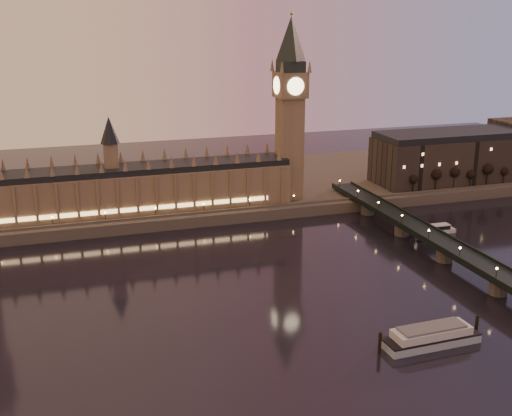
{
  "coord_description": "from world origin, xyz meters",
  "views": [
    {
      "loc": [
        -73.95,
        -215.99,
        108.51
      ],
      "look_at": [
        6.42,
        35.0,
        28.71
      ],
      "focal_mm": 45.0,
      "sensor_mm": 36.0,
      "label": 1
    }
  ],
  "objects": [
    {
      "name": "bare_tree_5",
      "position": [
        195.21,
        109.0,
        14.93
      ],
      "size": [
        5.88,
        5.88,
        11.96
      ],
      "color": "black",
      "rests_on": "ground"
    },
    {
      "name": "bare_tree_1",
      "position": [
        142.99,
        109.0,
        14.93
      ],
      "size": [
        5.88,
        5.88,
        11.96
      ],
      "color": "black",
      "rests_on": "ground"
    },
    {
      "name": "ground",
      "position": [
        0.0,
        0.0,
        0.0
      ],
      "size": [
        700.0,
        700.0,
        0.0
      ],
      "primitive_type": "plane",
      "color": "black",
      "rests_on": "ground"
    },
    {
      "name": "cruise_boat_b",
      "position": [
        108.76,
        54.7,
        1.93
      ],
      "size": [
        23.91,
        6.75,
        4.38
      ],
      "rotation": [
        0.0,
        0.0,
        -0.03
      ],
      "color": "silver",
      "rests_on": "ground"
    },
    {
      "name": "westminster_bridge",
      "position": [
        91.61,
        0.0,
        5.52
      ],
      "size": [
        13.2,
        260.0,
        15.3
      ],
      "color": "black",
      "rests_on": "ground"
    },
    {
      "name": "bare_tree_4",
      "position": [
        182.16,
        109.0,
        14.93
      ],
      "size": [
        5.88,
        5.88,
        11.96
      ],
      "color": "black",
      "rests_on": "ground"
    },
    {
      "name": "bare_tree_3",
      "position": [
        169.1,
        109.0,
        14.93
      ],
      "size": [
        5.88,
        5.88,
        11.96
      ],
      "color": "black",
      "rests_on": "ground"
    },
    {
      "name": "far_embankment",
      "position": [
        30.0,
        165.0,
        3.0
      ],
      "size": [
        560.0,
        130.0,
        6.0
      ],
      "primitive_type": "cube",
      "color": "#423D35",
      "rests_on": "ground"
    },
    {
      "name": "big_ben",
      "position": [
        53.99,
        120.99,
        63.95
      ],
      "size": [
        17.68,
        17.68,
        104.0
      ],
      "color": "brown",
      "rests_on": "ground"
    },
    {
      "name": "bare_tree_0",
      "position": [
        129.93,
        109.0,
        14.93
      ],
      "size": [
        5.88,
        5.88,
        11.96
      ],
      "color": "black",
      "rests_on": "ground"
    },
    {
      "name": "moored_barge",
      "position": [
        43.12,
        -46.8,
        3.08
      ],
      "size": [
        39.85,
        10.65,
        7.31
      ],
      "rotation": [
        0.0,
        0.0,
        0.03
      ],
      "color": "#9AB2C4",
      "rests_on": "ground"
    },
    {
      "name": "city_block",
      "position": [
        194.94,
        130.93,
        22.24
      ],
      "size": [
        155.0,
        45.0,
        34.0
      ],
      "color": "black",
      "rests_on": "ground"
    },
    {
      "name": "bare_tree_2",
      "position": [
        156.04,
        109.0,
        14.93
      ],
      "size": [
        5.88,
        5.88,
        11.96
      ],
      "color": "black",
      "rests_on": "ground"
    },
    {
      "name": "palace_of_westminster",
      "position": [
        -40.12,
        120.99,
        21.71
      ],
      "size": [
        180.0,
        26.62,
        52.0
      ],
      "color": "brown",
      "rests_on": "ground"
    }
  ]
}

